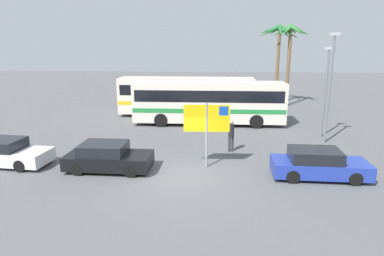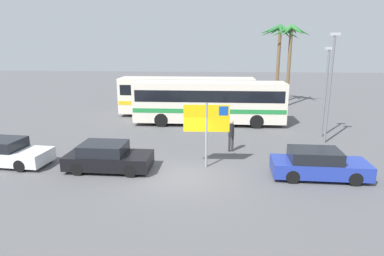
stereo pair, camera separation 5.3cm
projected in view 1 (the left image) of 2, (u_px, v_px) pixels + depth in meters
name	position (u px, v px, depth m)	size (l,w,h in m)	color
ground	(178.00, 177.00, 15.16)	(120.00, 120.00, 0.00)	#565659
bus_front_coach	(209.00, 101.00, 24.80)	(11.13, 2.44, 3.17)	silver
bus_rear_coach	(186.00, 95.00, 27.86)	(11.13, 2.44, 3.17)	silver
ferry_sign	(208.00, 121.00, 15.82)	(2.20, 0.12, 3.20)	gray
car_black	(108.00, 157.00, 15.86)	(4.06, 1.91, 1.32)	black
car_blue	(318.00, 164.00, 14.93)	(4.25, 1.82, 1.32)	#23389E
car_white	(2.00, 152.00, 16.55)	(4.72, 2.16, 1.32)	silver
pedestrian_crossing_lot	(231.00, 133.00, 18.52)	(0.32, 0.32, 1.81)	#2D2D33
lamp_post_left_side	(330.00, 84.00, 19.55)	(0.56, 0.20, 6.51)	slate
lamp_post_right_side	(325.00, 88.00, 21.03)	(0.56, 0.20, 5.71)	slate
palm_tree_seaside	(279.00, 39.00, 32.17)	(4.01, 4.13, 7.75)	brown
palm_tree_inland	(290.00, 40.00, 31.28)	(3.81, 3.69, 7.69)	brown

